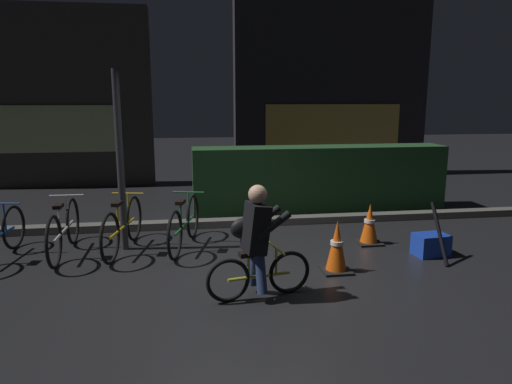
% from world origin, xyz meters
% --- Properties ---
extents(ground_plane, '(40.00, 40.00, 0.00)m').
position_xyz_m(ground_plane, '(0.00, 0.00, 0.00)').
color(ground_plane, black).
extents(sidewalk_curb, '(12.00, 0.24, 0.12)m').
position_xyz_m(sidewalk_curb, '(0.00, 2.20, 0.06)').
color(sidewalk_curb, '#56544F').
rests_on(sidewalk_curb, ground).
extents(hedge_row, '(4.80, 0.70, 1.23)m').
position_xyz_m(hedge_row, '(1.80, 3.10, 0.61)').
color(hedge_row, '#214723').
rests_on(hedge_row, ground).
extents(storefront_left, '(4.73, 0.54, 4.24)m').
position_xyz_m(storefront_left, '(-3.87, 6.50, 2.11)').
color(storefront_left, '#383330').
rests_on(storefront_left, ground).
extents(storefront_right, '(5.33, 0.54, 5.09)m').
position_xyz_m(storefront_right, '(3.27, 7.20, 2.53)').
color(storefront_right, '#262328').
rests_on(storefront_right, ground).
extents(street_post, '(0.10, 0.10, 2.51)m').
position_xyz_m(street_post, '(-1.61, 1.20, 1.26)').
color(street_post, '#2D2D33').
rests_on(street_post, ground).
extents(parked_bike_left_mid, '(0.46, 1.72, 0.79)m').
position_xyz_m(parked_bike_left_mid, '(-2.39, 1.06, 0.36)').
color(parked_bike_left_mid, black).
rests_on(parked_bike_left_mid, ground).
extents(parked_bike_center_left, '(0.47, 1.69, 0.79)m').
position_xyz_m(parked_bike_center_left, '(-1.61, 1.11, 0.36)').
color(parked_bike_center_left, black).
rests_on(parked_bike_center_left, ground).
extents(parked_bike_center_right, '(0.52, 1.64, 0.78)m').
position_xyz_m(parked_bike_center_right, '(-0.76, 1.13, 0.35)').
color(parked_bike_center_right, black).
rests_on(parked_bike_center_right, ground).
extents(traffic_cone_near, '(0.36, 0.36, 0.66)m').
position_xyz_m(traffic_cone_near, '(1.11, -0.10, 0.32)').
color(traffic_cone_near, black).
rests_on(traffic_cone_near, ground).
extents(traffic_cone_far, '(0.36, 0.36, 0.61)m').
position_xyz_m(traffic_cone_far, '(1.94, 0.93, 0.29)').
color(traffic_cone_far, black).
rests_on(traffic_cone_far, ground).
extents(blue_crate, '(0.47, 0.36, 0.30)m').
position_xyz_m(blue_crate, '(2.58, 0.30, 0.15)').
color(blue_crate, '#193DB7').
rests_on(blue_crate, ground).
extents(cyclist, '(1.17, 0.50, 1.25)m').
position_xyz_m(cyclist, '(0.01, -0.70, 0.63)').
color(cyclist, black).
rests_on(cyclist, ground).
extents(closed_umbrella, '(0.09, 0.45, 0.77)m').
position_xyz_m(closed_umbrella, '(2.55, 0.05, 0.39)').
color(closed_umbrella, black).
rests_on(closed_umbrella, ground).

